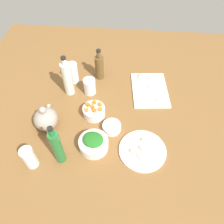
% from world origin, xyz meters
% --- Properties ---
extents(tabletop, '(1.90, 1.90, 0.03)m').
position_xyz_m(tabletop, '(0.00, 0.00, 0.01)').
color(tabletop, brown).
rests_on(tabletop, ground).
extents(cutting_board, '(0.32, 0.25, 0.01)m').
position_xyz_m(cutting_board, '(0.24, -0.22, 0.03)').
color(cutting_board, white).
rests_on(cutting_board, tabletop).
extents(plate_tofu, '(0.24, 0.24, 0.01)m').
position_xyz_m(plate_tofu, '(-0.20, -0.17, 0.04)').
color(plate_tofu, white).
rests_on(plate_tofu, tabletop).
extents(bowl_greens, '(0.15, 0.15, 0.06)m').
position_xyz_m(bowl_greens, '(-0.20, 0.08, 0.06)').
color(bowl_greens, white).
rests_on(bowl_greens, tabletop).
extents(bowl_carrots, '(0.13, 0.13, 0.06)m').
position_xyz_m(bowl_carrots, '(0.01, 0.10, 0.06)').
color(bowl_carrots, white).
rests_on(bowl_carrots, tabletop).
extents(bowl_small_side, '(0.10, 0.10, 0.04)m').
position_xyz_m(bowl_small_side, '(-0.08, -0.01, 0.05)').
color(bowl_small_side, white).
rests_on(bowl_small_side, tabletop).
extents(teapot, '(0.15, 0.13, 0.15)m').
position_xyz_m(teapot, '(-0.08, 0.35, 0.09)').
color(teapot, gray).
rests_on(teapot, tabletop).
extents(bottle_0, '(0.06, 0.06, 0.27)m').
position_xyz_m(bottle_0, '(0.18, 0.28, 0.15)').
color(bottle_0, silver).
rests_on(bottle_0, tabletop).
extents(bottle_1, '(0.06, 0.06, 0.21)m').
position_xyz_m(bottle_1, '(0.34, 0.11, 0.12)').
color(bottle_1, brown).
rests_on(bottle_1, tabletop).
extents(bottle_2, '(0.05, 0.05, 0.27)m').
position_xyz_m(bottle_2, '(-0.28, 0.23, 0.15)').
color(bottle_2, '#236E32').
rests_on(bottle_2, tabletop).
extents(drinking_glass_0, '(0.07, 0.07, 0.10)m').
position_xyz_m(drinking_glass_0, '(0.19, 0.15, 0.08)').
color(drinking_glass_0, white).
rests_on(drinking_glass_0, tabletop).
extents(drinking_glass_1, '(0.06, 0.06, 0.13)m').
position_xyz_m(drinking_glass_1, '(-0.32, 0.36, 0.09)').
color(drinking_glass_1, white).
rests_on(drinking_glass_1, tabletop).
extents(drinking_glass_2, '(0.06, 0.06, 0.14)m').
position_xyz_m(drinking_glass_2, '(0.28, 0.27, 0.10)').
color(drinking_glass_2, white).
rests_on(drinking_glass_2, tabletop).
extents(carrot_cube_0, '(0.02, 0.02, 0.02)m').
position_xyz_m(carrot_cube_0, '(0.05, 0.10, 0.10)').
color(carrot_cube_0, orange).
rests_on(carrot_cube_0, bowl_carrots).
extents(carrot_cube_1, '(0.02, 0.02, 0.02)m').
position_xyz_m(carrot_cube_1, '(0.04, 0.07, 0.10)').
color(carrot_cube_1, orange).
rests_on(carrot_cube_1, bowl_carrots).
extents(carrot_cube_2, '(0.02, 0.02, 0.02)m').
position_xyz_m(carrot_cube_2, '(-0.01, 0.10, 0.10)').
color(carrot_cube_2, orange).
rests_on(carrot_cube_2, bowl_carrots).
extents(carrot_cube_3, '(0.02, 0.02, 0.02)m').
position_xyz_m(carrot_cube_3, '(-0.01, 0.14, 0.10)').
color(carrot_cube_3, orange).
rests_on(carrot_cube_3, bowl_carrots).
extents(carrot_cube_4, '(0.02, 0.02, 0.02)m').
position_xyz_m(carrot_cube_4, '(-0.00, 0.06, 0.10)').
color(carrot_cube_4, orange).
rests_on(carrot_cube_4, bowl_carrots).
extents(carrot_cube_5, '(0.03, 0.03, 0.02)m').
position_xyz_m(carrot_cube_5, '(0.03, 0.14, 0.10)').
color(carrot_cube_5, orange).
rests_on(carrot_cube_5, bowl_carrots).
extents(carrot_cube_6, '(0.02, 0.02, 0.02)m').
position_xyz_m(carrot_cube_6, '(0.02, 0.11, 0.10)').
color(carrot_cube_6, orange).
rests_on(carrot_cube_6, bowl_carrots).
extents(chopped_greens_mound, '(0.12, 0.13, 0.03)m').
position_xyz_m(chopped_greens_mound, '(-0.20, 0.08, 0.10)').
color(chopped_greens_mound, '#226C21').
rests_on(chopped_greens_mound, bowl_greens).
extents(tofu_cube_0, '(0.03, 0.03, 0.02)m').
position_xyz_m(tofu_cube_0, '(-0.16, -0.18, 0.05)').
color(tofu_cube_0, white).
rests_on(tofu_cube_0, plate_tofu).
extents(tofu_cube_1, '(0.03, 0.03, 0.02)m').
position_xyz_m(tofu_cube_1, '(-0.25, -0.16, 0.05)').
color(tofu_cube_1, white).
rests_on(tofu_cube_1, plate_tofu).
extents(tofu_cube_2, '(0.03, 0.03, 0.02)m').
position_xyz_m(tofu_cube_2, '(-0.23, -0.13, 0.05)').
color(tofu_cube_2, white).
rests_on(tofu_cube_2, plate_tofu).
extents(tofu_cube_3, '(0.03, 0.03, 0.02)m').
position_xyz_m(tofu_cube_3, '(-0.20, -0.17, 0.05)').
color(tofu_cube_3, white).
rests_on(tofu_cube_3, plate_tofu).
extents(dumpling_0, '(0.05, 0.05, 0.03)m').
position_xyz_m(dumpling_0, '(0.32, -0.22, 0.06)').
color(dumpling_0, beige).
rests_on(dumpling_0, cutting_board).
extents(dumpling_1, '(0.06, 0.06, 0.02)m').
position_xyz_m(dumpling_1, '(0.25, -0.22, 0.05)').
color(dumpling_1, beige).
rests_on(dumpling_1, cutting_board).
extents(dumpling_2, '(0.06, 0.06, 0.02)m').
position_xyz_m(dumpling_2, '(0.14, -0.27, 0.05)').
color(dumpling_2, beige).
rests_on(dumpling_2, cutting_board).
extents(dumpling_3, '(0.06, 0.06, 0.03)m').
position_xyz_m(dumpling_3, '(0.35, -0.16, 0.06)').
color(dumpling_3, beige).
rests_on(dumpling_3, cutting_board).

